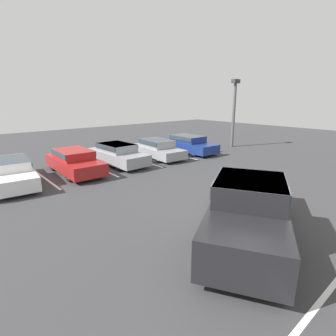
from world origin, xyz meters
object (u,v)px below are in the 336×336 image
at_px(parked_sedan_a, 10,171).
at_px(parked_sedan_d, 157,148).
at_px(parked_sedan_c, 117,153).
at_px(parked_sedan_e, 188,143).
at_px(pickup_truck, 249,206).
at_px(parked_sedan_b, 74,161).
at_px(light_post, 234,109).

relative_size(parked_sedan_a, parked_sedan_d, 1.11).
height_order(parked_sedan_c, parked_sedan_e, parked_sedan_c).
relative_size(parked_sedan_d, parked_sedan_e, 0.96).
bearing_deg(parked_sedan_e, parked_sedan_a, -88.95).
height_order(pickup_truck, parked_sedan_b, pickup_truck).
distance_m(pickup_truck, light_post, 15.00).
distance_m(parked_sedan_a, parked_sedan_d, 8.78).
distance_m(parked_sedan_a, parked_sedan_c, 5.77).
height_order(parked_sedan_c, light_post, light_post).
bearing_deg(parked_sedan_b, parked_sedan_c, 95.36).
distance_m(parked_sedan_b, parked_sedan_d, 5.75).
relative_size(parked_sedan_b, parked_sedan_c, 0.99).
distance_m(parked_sedan_e, light_post, 5.08).
relative_size(parked_sedan_b, parked_sedan_e, 0.97).
distance_m(parked_sedan_a, light_post, 16.22).
relative_size(parked_sedan_b, light_post, 0.84).
distance_m(parked_sedan_a, parked_sedan_b, 3.03).
xyz_separation_m(parked_sedan_d, parked_sedan_e, (2.83, -0.10, 0.02)).
distance_m(parked_sedan_d, light_post, 7.68).
bearing_deg(parked_sedan_e, light_post, 82.07).
xyz_separation_m(parked_sedan_a, parked_sedan_c, (5.76, 0.13, 0.04)).
bearing_deg(parked_sedan_b, pickup_truck, 8.24).
height_order(pickup_truck, parked_sedan_c, pickup_truck).
relative_size(parked_sedan_b, parked_sedan_d, 1.01).
xyz_separation_m(pickup_truck, parked_sedan_e, (7.37, 9.78, -0.25)).
xyz_separation_m(parked_sedan_e, light_post, (4.40, -0.73, 2.43)).
bearing_deg(parked_sedan_c, parked_sedan_e, 85.78).
height_order(parked_sedan_e, light_post, light_post).
bearing_deg(light_post, parked_sedan_c, 174.69).
height_order(parked_sedan_d, parked_sedan_e, parked_sedan_e).
height_order(parked_sedan_d, light_post, light_post).
bearing_deg(parked_sedan_b, parked_sedan_e, 91.03).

